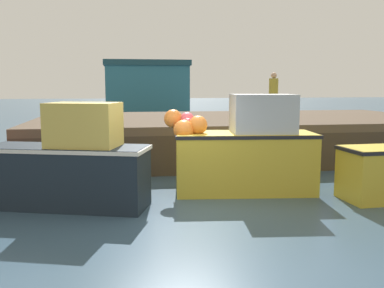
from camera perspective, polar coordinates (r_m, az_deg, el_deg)
The scene contains 7 objects.
ground at distance 9.24m, azimuth -2.04°, elevation -8.81°, with size 120.00×160.00×0.10m.
pier at distance 15.87m, azimuth 6.22°, elevation 2.61°, with size 14.59×7.28×1.42m.
fishing_boat_near_right at distance 9.51m, azimuth -15.83°, elevation -2.76°, with size 3.67×2.13×2.23m.
fishing_boat_mid at distance 10.50m, azimuth 7.02°, elevation -0.91°, with size 3.65×1.69×2.37m.
dockworker at distance 16.46m, azimuth 10.69°, elevation 6.42°, with size 0.34×0.34×1.65m.
warehouse at distance 41.69m, azimuth -6.06°, elevation 7.50°, with size 7.74×6.55×4.85m.
mooring_buoy_foreground at distance 9.98m, azimuth -18.98°, elevation -6.11°, with size 0.58×0.58×0.60m.
Camera 1 is at (-1.08, -8.80, 2.58)m, focal length 40.41 mm.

